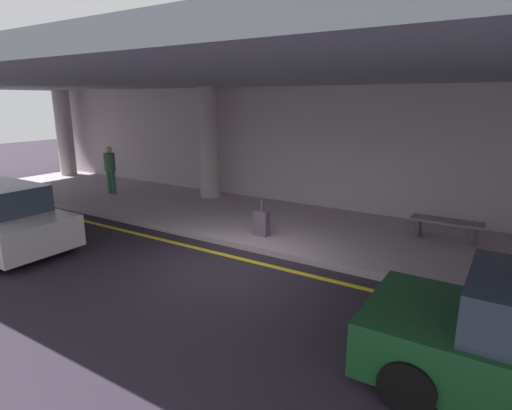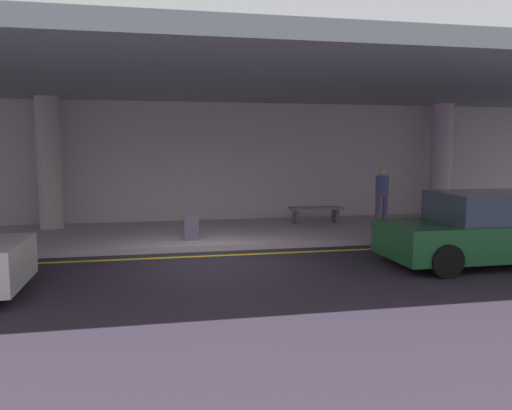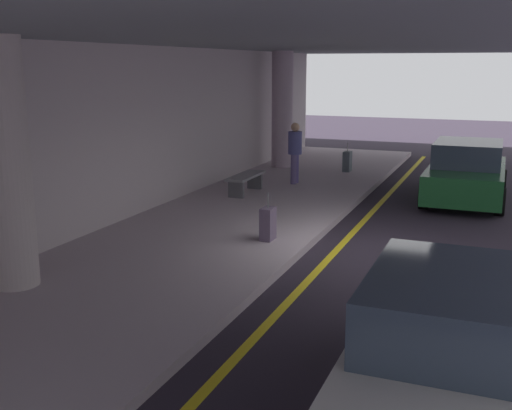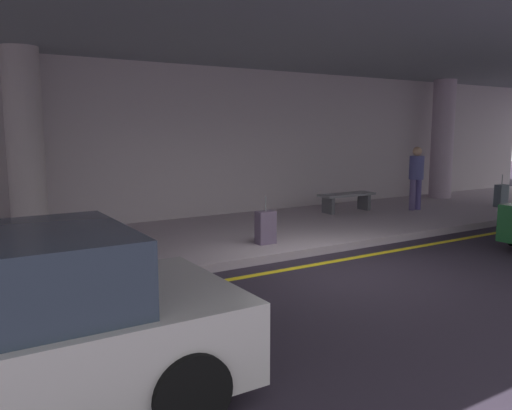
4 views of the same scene
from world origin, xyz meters
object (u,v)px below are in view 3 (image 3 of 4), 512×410
at_px(support_column_left_mid, 7,165).
at_px(car_dark_green, 466,173).
at_px(support_column_center, 282,110).
at_px(suitcase_upright_primary, 347,161).
at_px(person_waiting_for_ride, 295,149).
at_px(car_silver, 452,358).
at_px(bench_metal, 246,180).
at_px(suitcase_upright_secondary, 268,224).

distance_m(support_column_left_mid, car_dark_green, 11.20).
relative_size(support_column_center, suitcase_upright_primary, 4.06).
bearing_deg(support_column_left_mid, person_waiting_for_ride, -7.99).
height_order(support_column_center, car_silver, support_column_center).
height_order(suitcase_upright_primary, bench_metal, suitcase_upright_primary).
relative_size(support_column_left_mid, car_silver, 0.89).
xyz_separation_m(car_silver, bench_metal, (8.86, 5.80, -0.21)).
bearing_deg(car_dark_green, bench_metal, -74.58).
relative_size(person_waiting_for_ride, bench_metal, 1.05).
bearing_deg(car_silver, support_column_left_mid, 81.20).
bearing_deg(support_column_left_mid, car_dark_green, -31.64).
distance_m(support_column_center, car_dark_green, 6.49).
xyz_separation_m(car_dark_green, person_waiting_for_ride, (-0.13, 4.53, 0.40)).
distance_m(car_dark_green, suitcase_upright_primary, 4.32).
xyz_separation_m(support_column_left_mid, car_silver, (-1.27, -6.37, -1.26)).
bearing_deg(suitcase_upright_primary, car_silver, -135.51).
xyz_separation_m(support_column_center, suitcase_upright_primary, (-0.19, -2.21, -1.51)).
distance_m(person_waiting_for_ride, bench_metal, 2.01).
bearing_deg(suitcase_upright_primary, suitcase_upright_secondary, -150.06).
bearing_deg(suitcase_upright_secondary, suitcase_upright_primary, 10.36).
bearing_deg(person_waiting_for_ride, suitcase_upright_secondary, 32.25).
relative_size(person_waiting_for_ride, suitcase_upright_primary, 1.87).
bearing_deg(car_dark_green, suitcase_upright_primary, -127.04).
xyz_separation_m(car_silver, person_waiting_for_ride, (10.62, 5.06, 0.40)).
xyz_separation_m(person_waiting_for_ride, suitcase_upright_secondary, (-5.64, -1.33, -0.65)).
bearing_deg(suitcase_upright_primary, person_waiting_for_ride, -173.19).
height_order(person_waiting_for_ride, suitcase_upright_secondary, person_waiting_for_ride).
height_order(support_column_left_mid, support_column_center, same).
relative_size(car_silver, person_waiting_for_ride, 2.44).
bearing_deg(support_column_left_mid, suitcase_upright_secondary, -35.52).
bearing_deg(suitcase_upright_primary, support_column_center, 111.79).
distance_m(car_dark_green, person_waiting_for_ride, 4.54).
bearing_deg(car_silver, support_column_center, 28.13).
height_order(car_dark_green, suitcase_upright_primary, car_dark_green).
bearing_deg(support_column_center, bench_metal, -172.59).
bearing_deg(support_column_left_mid, bench_metal, -4.33).
bearing_deg(support_column_center, suitcase_upright_secondary, -162.30).
distance_m(suitcase_upright_primary, suitcase_upright_secondary, 8.11).
xyz_separation_m(car_dark_green, suitcase_upright_secondary, (-5.77, 3.19, -0.25)).
bearing_deg(person_waiting_for_ride, support_column_center, -134.71).
bearing_deg(support_column_left_mid, suitcase_upright_primary, -10.59).
bearing_deg(bench_metal, support_column_left_mid, 175.67).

